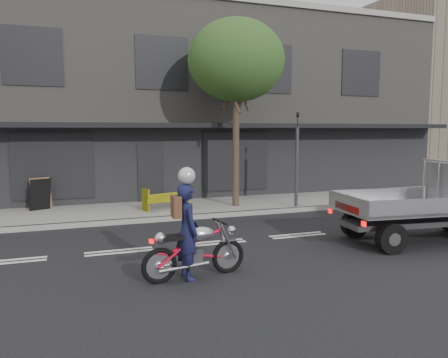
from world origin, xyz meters
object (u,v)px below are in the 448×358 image
(street_tree, at_px, (236,61))
(sandwich_board, at_px, (40,195))
(traffic_light_pole, at_px, (297,165))
(motorcycle, at_px, (195,249))
(rider, at_px, (187,231))
(construction_barrier, at_px, (167,199))

(street_tree, height_order, sandwich_board, street_tree)
(traffic_light_pole, xyz_separation_m, motorcycle, (-5.40, -5.71, -1.08))
(street_tree, bearing_deg, traffic_light_pole, -23.03)
(rider, bearing_deg, sandwich_board, 14.71)
(street_tree, xyz_separation_m, motorcycle, (-3.40, -6.56, -4.71))
(traffic_light_pole, height_order, rider, traffic_light_pole)
(rider, xyz_separation_m, sandwich_board, (-3.06, 7.95, -0.24))
(traffic_light_pole, relative_size, motorcycle, 1.63)
(motorcycle, bearing_deg, sandwich_board, 105.65)
(motorcycle, distance_m, rider, 0.39)
(motorcycle, height_order, construction_barrier, motorcycle)
(rider, distance_m, construction_barrier, 6.40)
(sandwich_board, bearing_deg, rider, -92.87)
(traffic_light_pole, xyz_separation_m, sandwich_board, (-8.61, 2.24, -0.96))
(motorcycle, relative_size, construction_barrier, 1.50)
(street_tree, distance_m, rider, 8.63)
(construction_barrier, bearing_deg, motorcycle, -97.27)
(motorcycle, relative_size, rider, 1.15)
(motorcycle, bearing_deg, construction_barrier, 76.38)
(motorcycle, height_order, rider, rider)
(street_tree, height_order, construction_barrier, street_tree)
(construction_barrier, bearing_deg, street_tree, 5.41)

